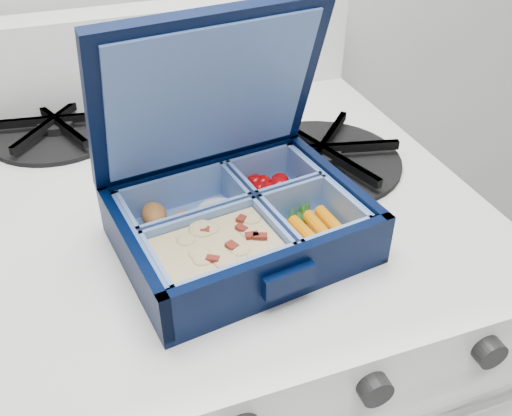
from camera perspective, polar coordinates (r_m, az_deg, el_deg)
name	(u,v)px	position (r m, az deg, el deg)	size (l,w,h in m)	color
stove	(222,408)	(0.91, -3.43, -19.37)	(0.53, 0.53, 0.80)	white
bento_box	(240,224)	(0.52, -1.58, -1.60)	(0.22, 0.17, 0.05)	black
burner_grate	(321,153)	(0.66, 6.53, 5.50)	(0.19, 0.19, 0.03)	black
burner_grate_rear	(56,126)	(0.76, -19.37, 7.78)	(0.17, 0.17, 0.02)	black
fork	(212,178)	(0.63, -4.39, 3.04)	(0.02, 0.18, 0.01)	silver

